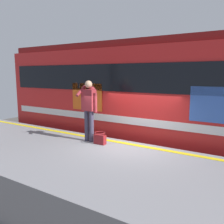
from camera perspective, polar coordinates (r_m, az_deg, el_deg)
The scene contains 8 objects.
ground_plane at distance 7.75m, azimuth 5.04°, elevation -14.92°, with size 23.95×23.95×0.00m, color #4C4742.
platform at distance 6.10m, azimuth -3.09°, elevation -16.06°, with size 14.19×3.63×1.11m, color gray.
safety_line at distance 7.11m, azimuth 4.04°, elevation -7.55°, with size 13.90×0.16×0.01m, color yellow.
track_rail_near at distance 8.78m, azimuth 8.94°, elevation -11.48°, with size 18.44×0.08×0.16m, color slate.
track_rail_far at distance 10.04m, azimuth 12.26°, elevation -8.92°, with size 18.44×0.08×0.16m, color slate.
train_carriage at distance 8.90m, azimuth 11.19°, elevation 5.27°, with size 12.27×3.02×4.09m.
passenger at distance 7.22m, azimuth -5.45°, elevation 1.51°, with size 0.57×0.55×1.83m.
handbag at distance 7.07m, azimuth -2.86°, elevation -6.29°, with size 0.35×0.32×0.35m.
Camera 1 is at (-3.23, 6.30, 3.14)m, focal length 38.65 mm.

